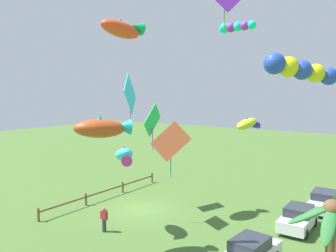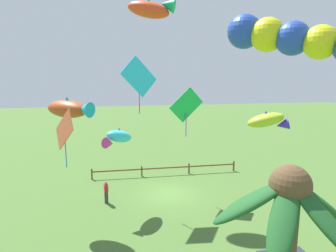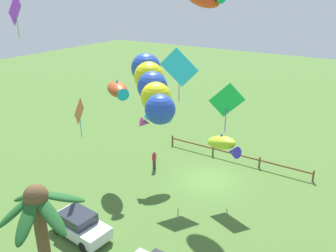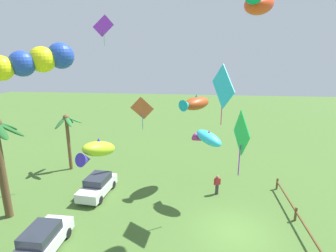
% 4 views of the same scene
% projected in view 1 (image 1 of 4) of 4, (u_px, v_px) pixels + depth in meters
% --- Properties ---
extents(ground_plane, '(120.00, 120.00, 0.00)m').
position_uv_depth(ground_plane, '(141.00, 210.00, 26.33)').
color(ground_plane, '#476B2D').
extents(palm_tree_1, '(2.47, 2.60, 5.39)m').
position_uv_depth(palm_tree_1, '(330.00, 242.00, 11.40)').
color(palm_tree_1, brown).
rests_on(palm_tree_1, ground).
extents(rail_fence, '(12.85, 0.12, 0.95)m').
position_uv_depth(rail_fence, '(105.00, 191.00, 29.04)').
color(rail_fence, brown).
rests_on(rail_fence, ground).
extents(parked_car_0, '(3.90, 1.75, 1.51)m').
position_uv_depth(parked_car_0, '(298.00, 218.00, 22.51)').
color(parked_car_0, silver).
rests_on(parked_car_0, ground).
extents(parked_car_1, '(4.03, 2.03, 1.51)m').
position_uv_depth(parked_car_1, '(251.00, 252.00, 17.71)').
color(parked_car_1, silver).
rests_on(parked_car_1, ground).
extents(parked_car_2, '(3.94, 1.82, 1.51)m').
position_uv_depth(parked_car_2, '(323.00, 201.00, 25.94)').
color(parked_car_2, silver).
rests_on(parked_car_2, ground).
extents(spectator_0, '(0.32, 0.53, 1.59)m').
position_uv_depth(spectator_0, '(104.00, 219.00, 22.11)').
color(spectator_0, '#38383D').
rests_on(spectator_0, ground).
extents(kite_fish_0, '(3.20, 2.79, 1.30)m').
position_uv_depth(kite_fish_0, '(103.00, 128.00, 18.96)').
color(kite_fish_0, '#B24519').
extents(kite_diamond_1, '(1.05, 1.75, 2.77)m').
position_uv_depth(kite_diamond_1, '(171.00, 142.00, 16.87)').
color(kite_diamond_1, '#CF5C36').
extents(kite_tube_2, '(3.70, 3.79, 1.94)m').
position_uv_depth(kite_tube_2, '(299.00, 69.00, 21.24)').
color(kite_tube_2, '#2247B5').
extents(kite_fish_3, '(2.29, 1.58, 1.13)m').
position_uv_depth(kite_fish_3, '(248.00, 124.00, 25.08)').
color(kite_fish_3, '#B0D926').
extents(kite_diamond_4, '(2.50, 1.20, 3.81)m').
position_uv_depth(kite_diamond_4, '(130.00, 95.00, 23.20)').
color(kite_diamond_4, '#29CEEE').
extents(kite_diamond_5, '(2.56, 0.42, 3.59)m').
position_uv_depth(kite_diamond_5, '(152.00, 121.00, 26.56)').
color(kite_diamond_5, '#1AC84D').
extents(kite_fish_7, '(3.65, 2.46, 1.65)m').
position_uv_depth(kite_fish_7, '(123.00, 29.00, 24.46)').
color(kite_fish_7, '#F1411B').
extents(kite_fish_8, '(2.32, 2.50, 1.36)m').
position_uv_depth(kite_fish_8, '(124.00, 155.00, 21.92)').
color(kite_fish_8, '#35D1F0').
extents(kite_tube_9, '(0.79, 2.95, 0.79)m').
position_uv_depth(kite_tube_9, '(236.00, 27.00, 26.82)').
color(kite_tube_9, '#13F1BA').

